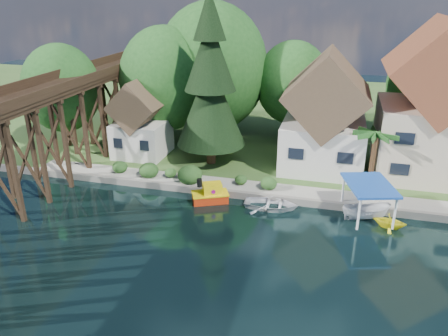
{
  "coord_description": "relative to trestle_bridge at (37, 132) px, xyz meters",
  "views": [
    {
      "loc": [
        7.93,
        -24.42,
        16.45
      ],
      "look_at": [
        -0.08,
        6.0,
        3.47
      ],
      "focal_mm": 35.0,
      "sensor_mm": 36.0,
      "label": 1
    }
  ],
  "objects": [
    {
      "name": "promenade",
      "position": [
        22.0,
        4.13,
        -4.82
      ],
      "size": [
        50.0,
        2.6,
        0.06
      ],
      "primitive_type": "cube",
      "color": "gray",
      "rests_on": "bank"
    },
    {
      "name": "shed",
      "position": [
        5.0,
        9.33,
        -1.52
      ],
      "size": [
        5.09,
        5.4,
        7.85
      ],
      "color": "silver",
      "rests_on": "bank"
    },
    {
      "name": "seawall",
      "position": [
        20.0,
        2.83,
        -5.04
      ],
      "size": [
        60.0,
        0.4,
        0.62
      ],
      "primitive_type": "cube",
      "color": "slate",
      "rests_on": "ground"
    },
    {
      "name": "conifer",
      "position": [
        12.5,
        8.84,
        2.93
      ],
      "size": [
        6.57,
        6.57,
        16.17
      ],
      "color": "#382314",
      "rests_on": "bank"
    },
    {
      "name": "house_center",
      "position": [
        32.0,
        11.33,
        1.07
      ],
      "size": [
        8.65,
        9.18,
        13.89
      ],
      "color": "#C5B49A",
      "rests_on": "bank"
    },
    {
      "name": "tugboat",
      "position": [
        14.56,
        1.61,
        -4.7
      ],
      "size": [
        3.38,
        2.72,
        2.15
      ],
      "color": "red",
      "rests_on": "ground"
    },
    {
      "name": "boat_canopy",
      "position": [
        26.91,
        1.74,
        -4.08
      ],
      "size": [
        4.34,
        5.32,
        2.97
      ],
      "color": "silver",
      "rests_on": "ground"
    },
    {
      "name": "boat_white_a",
      "position": [
        19.63,
        1.7,
        -4.9
      ],
      "size": [
        4.48,
        3.28,
        0.9
      ],
      "primitive_type": "imported",
      "rotation": [
        0.0,
        0.0,
        1.61
      ],
      "color": "silver",
      "rests_on": "ground"
    },
    {
      "name": "shrubs",
      "position": [
        11.4,
        4.09,
        -4.12
      ],
      "size": [
        15.76,
        2.47,
        1.7
      ],
      "color": "#1A3A15",
      "rests_on": "bank"
    },
    {
      "name": "house_left",
      "position": [
        23.0,
        10.83,
        -0.21
      ],
      "size": [
        7.64,
        8.64,
        11.02
      ],
      "color": "silver",
      "rests_on": "bank"
    },
    {
      "name": "palm_tree",
      "position": [
        27.37,
        7.08,
        -0.29
      ],
      "size": [
        4.81,
        4.81,
        5.22
      ],
      "color": "#382314",
      "rests_on": "bank"
    },
    {
      "name": "boat_yellow",
      "position": [
        28.59,
        0.9,
        -4.73
      ],
      "size": [
        2.69,
        2.44,
        1.24
      ],
      "primitive_type": "imported",
      "rotation": [
        0.0,
        0.0,
        1.38
      ],
      "color": "yellow",
      "rests_on": "ground"
    },
    {
      "name": "bg_trees",
      "position": [
        17.0,
        16.08,
        1.94
      ],
      "size": [
        49.9,
        13.3,
        10.57
      ],
      "color": "#382314",
      "rests_on": "bank"
    },
    {
      "name": "bank",
      "position": [
        16.0,
        28.83,
        -5.1
      ],
      "size": [
        140.0,
        52.0,
        0.5
      ],
      "primitive_type": "cube",
      "color": "#2F5120",
      "rests_on": "ground"
    },
    {
      "name": "ground",
      "position": [
        16.0,
        -5.17,
        -5.35
      ],
      "size": [
        140.0,
        140.0,
        0.0
      ],
      "primitive_type": "plane",
      "color": "black",
      "rests_on": "ground"
    },
    {
      "name": "trestle_bridge",
      "position": [
        0.0,
        0.0,
        0.0
      ],
      "size": [
        4.12,
        44.18,
        9.3
      ],
      "color": "black",
      "rests_on": "ground"
    }
  ]
}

